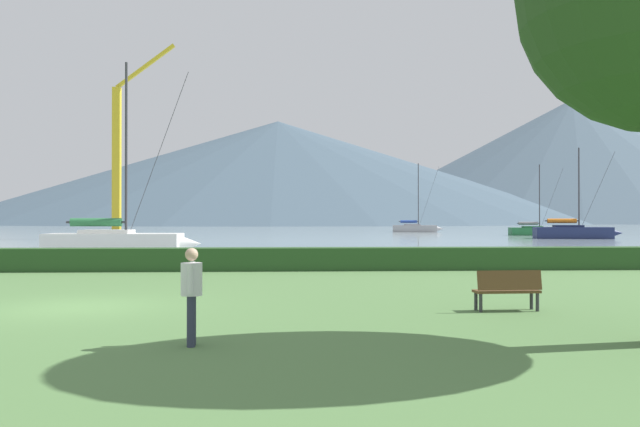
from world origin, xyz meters
TOP-DOWN VIEW (x-y plane):
  - ground_plane at (0.00, 0.00)m, footprint 1000.00×1000.00m
  - harbor_water at (0.00, 137.00)m, footprint 320.00×246.00m
  - hedge_line at (0.00, 11.00)m, footprint 80.00×1.20m
  - sailboat_slip_1 at (24.94, 83.86)m, footprint 7.83×3.15m
  - sailboat_slip_2 at (35.16, 51.01)m, footprint 9.04×4.01m
  - sailboat_slip_3 at (36.07, 63.71)m, footprint 7.27×2.71m
  - sailboat_slip_5 at (-5.05, 23.59)m, footprint 9.08×2.79m
  - park_bench_near_path at (10.18, -1.13)m, footprint 1.53×0.54m
  - person_standing_walker at (3.47, -4.91)m, footprint 0.36×0.57m
  - dock_crane at (-12.38, 53.02)m, footprint 7.01×2.00m
  - distant_hill_central_peak at (151.42, 310.64)m, footprint 242.47×242.47m
  - distant_hill_east_ridge at (1.09, 293.07)m, footprint 287.22×287.22m

SIDE VIEW (x-z plane):
  - ground_plane at x=0.00m, z-range 0.00..0.00m
  - harbor_water at x=0.00m, z-range 0.00..0.00m
  - hedge_line at x=0.00m, z-range 0.00..0.93m
  - park_bench_near_path at x=10.18m, z-range 0.05..1.00m
  - sailboat_slip_3 at x=36.07m, z-range -3.81..5.00m
  - sailboat_slip_1 at x=24.94m, z-range -4.64..5.94m
  - sailboat_slip_2 at x=35.16m, z-range -4.04..5.49m
  - sailboat_slip_5 at x=-5.05m, z-range -4.98..6.49m
  - person_standing_walker at x=3.47m, z-range 0.15..1.80m
  - dock_crane at x=-12.38m, z-range -3.08..17.34m
  - distant_hill_east_ridge at x=1.09m, z-range 0.00..47.87m
  - distant_hill_central_peak at x=151.42m, z-range 0.00..63.05m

